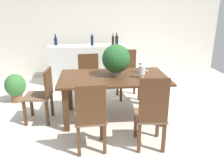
% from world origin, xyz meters
% --- Properties ---
extents(ground_plane, '(7.04, 7.04, 0.00)m').
position_xyz_m(ground_plane, '(0.00, 0.00, 0.00)').
color(ground_plane, silver).
extents(back_wall, '(6.40, 0.10, 2.60)m').
position_xyz_m(back_wall, '(0.00, 2.60, 1.30)').
color(back_wall, beige).
rests_on(back_wall, ground).
extents(dining_table, '(1.82, 1.06, 0.76)m').
position_xyz_m(dining_table, '(0.00, -0.08, 0.65)').
color(dining_table, '#4C2D19').
rests_on(dining_table, ground).
extents(chair_head_end, '(0.47, 0.47, 0.91)m').
position_xyz_m(chair_head_end, '(-1.19, -0.09, 0.51)').
color(chair_head_end, '#4C2D19').
rests_on(chair_head_end, ground).
extents(chair_far_left, '(0.50, 0.50, 0.93)m').
position_xyz_m(chair_far_left, '(-0.42, 0.93, 0.52)').
color(chair_far_left, '#4C2D19').
rests_on(chair_far_left, ground).
extents(chair_near_left, '(0.44, 0.45, 0.99)m').
position_xyz_m(chair_near_left, '(-0.40, -1.08, 0.54)').
color(chair_near_left, '#4C2D19').
rests_on(chair_near_left, ground).
extents(chair_far_right, '(0.50, 0.47, 1.01)m').
position_xyz_m(chair_far_right, '(0.40, 0.93, 0.56)').
color(chair_far_right, '#4C2D19').
rests_on(chair_far_right, ground).
extents(chair_near_right, '(0.44, 0.50, 1.06)m').
position_xyz_m(chair_near_right, '(0.40, -1.10, 0.57)').
color(chair_near_right, '#4C2D19').
rests_on(chair_near_right, ground).
extents(flower_centerpiece, '(0.48, 0.48, 0.53)m').
position_xyz_m(flower_centerpiece, '(0.05, -0.03, 1.05)').
color(flower_centerpiece, gray).
rests_on(flower_centerpiece, dining_table).
extents(crystal_vase_left, '(0.11, 0.11, 0.21)m').
position_xyz_m(crystal_vase_left, '(0.46, -0.21, 0.89)').
color(crystal_vase_left, silver).
rests_on(crystal_vase_left, dining_table).
extents(crystal_vase_center_near, '(0.12, 0.12, 0.18)m').
position_xyz_m(crystal_vase_center_near, '(0.53, 0.10, 0.88)').
color(crystal_vase_center_near, silver).
rests_on(crystal_vase_center_near, dining_table).
extents(wine_glass, '(0.07, 0.07, 0.14)m').
position_xyz_m(wine_glass, '(0.64, 0.21, 0.86)').
color(wine_glass, silver).
rests_on(wine_glass, dining_table).
extents(kitchen_counter, '(1.92, 0.54, 0.97)m').
position_xyz_m(kitchen_counter, '(-0.43, 1.92, 0.48)').
color(kitchen_counter, silver).
rests_on(kitchen_counter, ground).
extents(wine_bottle_amber, '(0.08, 0.08, 0.27)m').
position_xyz_m(wine_bottle_amber, '(-1.22, 2.05, 1.07)').
color(wine_bottle_amber, '#0F1E38').
rests_on(wine_bottle_amber, kitchen_counter).
extents(wine_bottle_dark, '(0.06, 0.06, 0.29)m').
position_xyz_m(wine_bottle_dark, '(0.19, 1.89, 1.09)').
color(wine_bottle_dark, black).
rests_on(wine_bottle_dark, kitchen_counter).
extents(wine_bottle_clear, '(0.07, 0.07, 0.29)m').
position_xyz_m(wine_bottle_clear, '(-0.32, 1.92, 1.09)').
color(wine_bottle_clear, '#0F1E38').
rests_on(wine_bottle_clear, kitchen_counter).
extents(wine_bottle_green, '(0.08, 0.08, 0.30)m').
position_xyz_m(wine_bottle_green, '(0.29, 1.95, 1.09)').
color(wine_bottle_green, '#0F1E38').
rests_on(wine_bottle_green, kitchen_counter).
extents(potted_plant_floor, '(0.42, 0.42, 0.59)m').
position_xyz_m(potted_plant_floor, '(-1.93, 0.83, 0.33)').
color(potted_plant_floor, brown).
rests_on(potted_plant_floor, ground).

